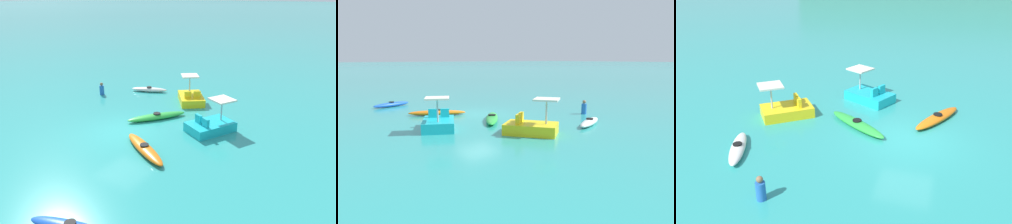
% 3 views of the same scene
% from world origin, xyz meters
% --- Properties ---
extents(ground_plane, '(600.00, 600.00, 0.00)m').
position_xyz_m(ground_plane, '(0.00, 0.00, 0.00)').
color(ground_plane, teal).
extents(kayak_white, '(1.59, 2.64, 0.37)m').
position_xyz_m(kayak_white, '(-6.35, -3.03, 0.16)').
color(kayak_white, white).
rests_on(kayak_white, ground_plane).
extents(kayak_green, '(3.24, 2.53, 0.37)m').
position_xyz_m(kayak_green, '(-2.39, 0.50, 0.16)').
color(kayak_green, green).
rests_on(kayak_green, ground_plane).
extents(kayak_blue, '(1.38, 2.90, 0.37)m').
position_xyz_m(kayak_blue, '(6.31, 3.49, 0.16)').
color(kayak_blue, blue).
rests_on(kayak_blue, ground_plane).
extents(kayak_orange, '(2.18, 3.36, 0.37)m').
position_xyz_m(kayak_orange, '(1.07, 2.26, 0.16)').
color(kayak_orange, orange).
rests_on(kayak_orange, ground_plane).
extents(pedal_boat_yellow, '(2.81, 2.66, 1.68)m').
position_xyz_m(pedal_boat_yellow, '(-6.01, 0.70, 0.34)').
color(pedal_boat_yellow, yellow).
rests_on(pedal_boat_yellow, ground_plane).
extents(pedal_boat_cyan, '(2.82, 2.41, 1.68)m').
position_xyz_m(pedal_boat_cyan, '(-2.61, 3.80, 0.34)').
color(pedal_boat_cyan, '#19B7C6').
rests_on(pedal_boat_cyan, ground_plane).
extents(person_near_shore, '(0.40, 0.40, 0.88)m').
position_xyz_m(person_near_shore, '(-3.94, -5.44, 0.39)').
color(person_near_shore, blue).
rests_on(person_near_shore, ground_plane).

